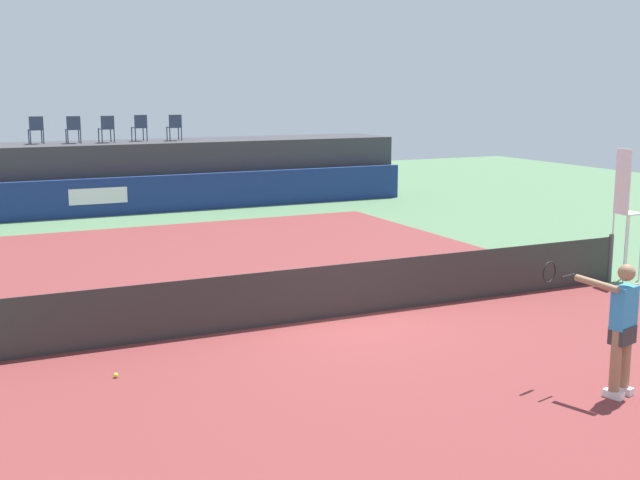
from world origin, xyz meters
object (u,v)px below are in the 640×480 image
(spectator_chair_left, at_px, (73,128))
(net_post_far, at_px, (610,258))
(umpire_chair, at_px, (625,205))
(spectator_chair_center, at_px, (107,128))
(spectator_chair_right, at_px, (140,126))
(spectator_chair_far_left, at_px, (36,129))
(tennis_ball, at_px, (116,375))
(tennis_player, at_px, (620,325))
(spectator_chair_far_right, at_px, (174,126))

(spectator_chair_left, height_order, net_post_far, spectator_chair_left)
(net_post_far, bearing_deg, umpire_chair, 1.73)
(spectator_chair_center, distance_m, spectator_chair_right, 1.25)
(spectator_chair_far_left, bearing_deg, spectator_chair_left, -13.25)
(spectator_chair_far_left, distance_m, tennis_ball, 17.07)
(net_post_far, xyz_separation_m, tennis_player, (-4.68, -4.89, 0.46))
(spectator_chair_right, bearing_deg, spectator_chair_left, -172.45)
(spectator_chair_center, relative_size, spectator_chair_far_right, 1.00)
(umpire_chair, xyz_separation_m, tennis_player, (-5.00, -4.90, -0.63))
(spectator_chair_center, height_order, net_post_far, spectator_chair_center)
(spectator_chair_right, relative_size, tennis_player, 0.50)
(spectator_chair_center, bearing_deg, spectator_chair_left, 174.51)
(spectator_chair_far_right, xyz_separation_m, umpire_chair, (5.39, -15.13, -1.11))
(spectator_chair_left, height_order, spectator_chair_far_right, same)
(umpire_chair, height_order, tennis_player, umpire_chair)
(spectator_chair_right, height_order, tennis_ball, spectator_chair_right)
(umpire_chair, relative_size, tennis_player, 1.56)
(net_post_far, height_order, tennis_player, tennis_player)
(spectator_chair_right, bearing_deg, umpire_chair, -67.11)
(tennis_ball, bearing_deg, spectator_chair_far_left, 86.80)
(net_post_far, distance_m, tennis_player, 6.78)
(net_post_far, relative_size, tennis_player, 0.56)
(spectator_chair_far_left, relative_size, tennis_player, 0.50)
(spectator_chair_center, height_order, spectator_chair_far_right, same)
(net_post_far, bearing_deg, spectator_chair_left, 119.11)
(spectator_chair_left, relative_size, spectator_chair_far_right, 1.00)
(spectator_chair_left, bearing_deg, spectator_chair_right, 7.55)
(spectator_chair_left, distance_m, net_post_far, 17.48)
(spectator_chair_far_left, relative_size, net_post_far, 0.89)
(spectator_chair_center, distance_m, spectator_chair_far_right, 2.31)
(spectator_chair_right, height_order, umpire_chair, spectator_chair_right)
(spectator_chair_left, relative_size, net_post_far, 0.89)
(spectator_chair_right, distance_m, tennis_ball, 17.61)
(tennis_ball, bearing_deg, tennis_player, -30.75)
(spectator_chair_far_right, bearing_deg, spectator_chair_right, 164.91)
(net_post_far, height_order, tennis_ball, net_post_far)
(spectator_chair_far_right, height_order, tennis_ball, spectator_chair_far_right)
(umpire_chair, bearing_deg, spectator_chair_far_left, 122.69)
(spectator_chair_left, relative_size, umpire_chair, 0.32)
(spectator_chair_center, relative_size, umpire_chair, 0.32)
(spectator_chair_far_right, xyz_separation_m, net_post_far, (5.07, -15.14, -2.19))
(spectator_chair_center, bearing_deg, spectator_chair_far_left, 170.46)
(umpire_chair, height_order, tennis_ball, umpire_chair)
(tennis_player, bearing_deg, spectator_chair_right, 94.27)
(tennis_ball, bearing_deg, spectator_chair_right, 75.68)
(spectator_chair_far_left, distance_m, tennis_player, 20.95)
(spectator_chair_far_left, xyz_separation_m, umpire_chair, (9.88, -15.40, -1.11))
(umpire_chair, bearing_deg, spectator_chair_center, 117.12)
(spectator_chair_far_right, relative_size, net_post_far, 0.89)
(spectator_chair_right, height_order, net_post_far, spectator_chair_right)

